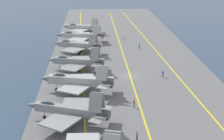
# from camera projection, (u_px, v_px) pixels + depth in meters

# --- Properties ---
(ground_plane) EXTENTS (2000.00, 2000.00, 0.00)m
(ground_plane) POSITION_uv_depth(u_px,v_px,m) (130.00, 77.00, 88.13)
(ground_plane) COLOR #2D425B
(carrier_deck) EXTENTS (215.99, 43.89, 0.40)m
(carrier_deck) POSITION_uv_depth(u_px,v_px,m) (130.00, 76.00, 88.07)
(carrier_deck) COLOR slate
(carrier_deck) RESTS_ON ground
(deck_stripe_foul_line) EXTENTS (194.14, 10.53, 0.01)m
(deck_stripe_foul_line) POSITION_uv_depth(u_px,v_px,m) (176.00, 75.00, 88.68)
(deck_stripe_foul_line) COLOR yellow
(deck_stripe_foul_line) RESTS_ON carrier_deck
(deck_stripe_centerline) EXTENTS (194.39, 0.36, 0.01)m
(deck_stripe_centerline) POSITION_uv_depth(u_px,v_px,m) (130.00, 76.00, 88.00)
(deck_stripe_centerline) COLOR yellow
(deck_stripe_centerline) RESTS_ON carrier_deck
(deck_stripe_edge_line) EXTENTS (194.29, 6.98, 0.01)m
(deck_stripe_edge_line) POSITION_uv_depth(u_px,v_px,m) (83.00, 77.00, 87.32)
(deck_stripe_edge_line) COLOR yellow
(deck_stripe_edge_line) RESTS_ON carrier_deck
(parked_jet_second) EXTENTS (14.00, 16.68, 6.51)m
(parked_jet_second) POSITION_uv_depth(u_px,v_px,m) (69.00, 110.00, 63.17)
(parked_jet_second) COLOR gray
(parked_jet_second) RESTS_ON carrier_deck
(parked_jet_third) EXTENTS (12.60, 17.18, 6.52)m
(parked_jet_third) POSITION_uv_depth(u_px,v_px,m) (77.00, 81.00, 76.74)
(parked_jet_third) COLOR #9EA3A8
(parked_jet_third) RESTS_ON carrier_deck
(parked_jet_fourth) EXTENTS (13.49, 15.69, 6.38)m
(parked_jet_fourth) POSITION_uv_depth(u_px,v_px,m) (77.00, 61.00, 91.27)
(parked_jet_fourth) COLOR gray
(parked_jet_fourth) RESTS_ON carrier_deck
(parked_jet_fifth) EXTENTS (13.87, 15.71, 6.29)m
(parked_jet_fifth) POSITION_uv_depth(u_px,v_px,m) (77.00, 45.00, 106.34)
(parked_jet_fifth) COLOR gray
(parked_jet_fifth) RESTS_ON carrier_deck
(parked_jet_sixth) EXTENTS (14.21, 17.39, 5.86)m
(parked_jet_sixth) POSITION_uv_depth(u_px,v_px,m) (80.00, 35.00, 120.25)
(parked_jet_sixth) COLOR #A8AAAF
(parked_jet_sixth) RESTS_ON carrier_deck
(parked_jet_seventh) EXTENTS (13.79, 15.45, 5.96)m
(parked_jet_seventh) POSITION_uv_depth(u_px,v_px,m) (82.00, 27.00, 133.76)
(parked_jet_seventh) COLOR #A8AAAF
(parked_jet_seventh) RESTS_ON carrier_deck
(crew_blue_vest) EXTENTS (0.28, 0.39, 1.75)m
(crew_blue_vest) POSITION_uv_depth(u_px,v_px,m) (163.00, 73.00, 86.67)
(crew_blue_vest) COLOR #232328
(crew_blue_vest) RESTS_ON carrier_deck
(crew_green_vest) EXTENTS (0.46, 0.41, 1.76)m
(crew_green_vest) POSITION_uv_depth(u_px,v_px,m) (139.00, 46.00, 112.42)
(crew_green_vest) COLOR #232328
(crew_green_vest) RESTS_ON carrier_deck
(crew_white_vest) EXTENTS (0.44, 0.46, 1.74)m
(crew_white_vest) POSITION_uv_depth(u_px,v_px,m) (124.00, 37.00, 123.81)
(crew_white_vest) COLOR #4C473D
(crew_white_vest) RESTS_ON carrier_deck
(crew_brown_vest) EXTENTS (0.42, 0.46, 1.76)m
(crew_brown_vest) POSITION_uv_depth(u_px,v_px,m) (134.00, 103.00, 69.79)
(crew_brown_vest) COLOR #4C473D
(crew_brown_vest) RESTS_ON carrier_deck
(crew_purple_vest) EXTENTS (0.38, 0.26, 1.87)m
(crew_purple_vest) POSITION_uv_depth(u_px,v_px,m) (137.00, 136.00, 57.12)
(crew_purple_vest) COLOR #232328
(crew_purple_vest) RESTS_ON carrier_deck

